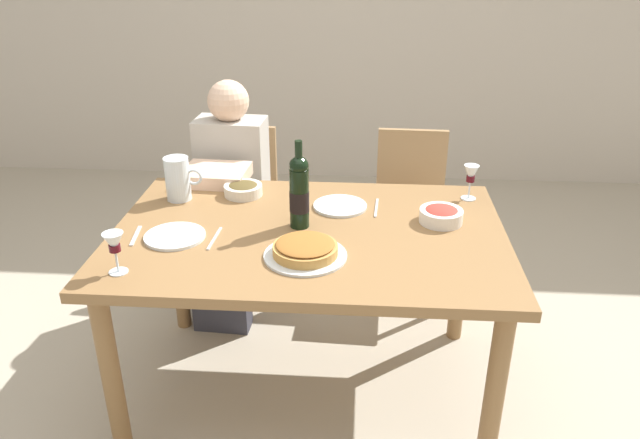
{
  "coord_description": "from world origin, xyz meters",
  "views": [
    {
      "loc": [
        0.19,
        -2.09,
        1.8
      ],
      "look_at": [
        0.04,
        0.04,
        0.79
      ],
      "focal_mm": 34.4,
      "sensor_mm": 36.0,
      "label": 1
    }
  ],
  "objects_px": {
    "dining_table": "(309,252)",
    "olive_bowl": "(243,189)",
    "chair_left": "(241,199)",
    "dinner_plate_right_setting": "(175,236)",
    "wine_bottle": "(299,192)",
    "wine_glass_right_diner": "(114,245)",
    "water_pitcher": "(178,181)",
    "chair_right": "(410,204)",
    "salad_bowl": "(441,215)",
    "diner_left": "(228,196)",
    "dinner_plate_left_setting": "(340,206)",
    "baked_tart": "(305,250)",
    "wine_glass_left_diner": "(471,176)"
  },
  "relations": [
    {
      "from": "chair_left",
      "to": "dining_table",
      "type": "bearing_deg",
      "value": 120.29
    },
    {
      "from": "wine_glass_right_diner",
      "to": "chair_left",
      "type": "xyz_separation_m",
      "value": [
        0.16,
        1.24,
        -0.37
      ]
    },
    {
      "from": "baked_tart",
      "to": "dinner_plate_right_setting",
      "type": "xyz_separation_m",
      "value": [
        -0.5,
        0.11,
        -0.02
      ]
    },
    {
      "from": "water_pitcher",
      "to": "chair_right",
      "type": "distance_m",
      "value": 1.25
    },
    {
      "from": "baked_tart",
      "to": "diner_left",
      "type": "distance_m",
      "value": 0.98
    },
    {
      "from": "olive_bowl",
      "to": "chair_left",
      "type": "height_order",
      "value": "chair_left"
    },
    {
      "from": "dining_table",
      "to": "baked_tart",
      "type": "distance_m",
      "value": 0.24
    },
    {
      "from": "dinner_plate_left_setting",
      "to": "wine_bottle",
      "type": "bearing_deg",
      "value": -128.32
    },
    {
      "from": "wine_bottle",
      "to": "chair_left",
      "type": "xyz_separation_m",
      "value": [
        -0.41,
        0.84,
        -0.41
      ]
    },
    {
      "from": "salad_bowl",
      "to": "diner_left",
      "type": "height_order",
      "value": "diner_left"
    },
    {
      "from": "water_pitcher",
      "to": "baked_tart",
      "type": "relative_size",
      "value": 0.63
    },
    {
      "from": "dining_table",
      "to": "olive_bowl",
      "type": "relative_size",
      "value": 9.09
    },
    {
      "from": "chair_right",
      "to": "salad_bowl",
      "type": "bearing_deg",
      "value": 96.62
    },
    {
      "from": "dinner_plate_right_setting",
      "to": "chair_right",
      "type": "relative_size",
      "value": 0.26
    },
    {
      "from": "salad_bowl",
      "to": "diner_left",
      "type": "relative_size",
      "value": 0.15
    },
    {
      "from": "dinner_plate_left_setting",
      "to": "baked_tart",
      "type": "bearing_deg",
      "value": -103.56
    },
    {
      "from": "dining_table",
      "to": "wine_bottle",
      "type": "bearing_deg",
      "value": 135.44
    },
    {
      "from": "baked_tart",
      "to": "salad_bowl",
      "type": "xyz_separation_m",
      "value": [
        0.5,
        0.32,
        0.0
      ]
    },
    {
      "from": "wine_glass_right_diner",
      "to": "dinner_plate_right_setting",
      "type": "height_order",
      "value": "wine_glass_right_diner"
    },
    {
      "from": "wine_glass_left_diner",
      "to": "diner_left",
      "type": "height_order",
      "value": "diner_left"
    },
    {
      "from": "diner_left",
      "to": "salad_bowl",
      "type": "bearing_deg",
      "value": 154.68
    },
    {
      "from": "wine_bottle",
      "to": "dinner_plate_left_setting",
      "type": "distance_m",
      "value": 0.28
    },
    {
      "from": "dining_table",
      "to": "olive_bowl",
      "type": "height_order",
      "value": "olive_bowl"
    },
    {
      "from": "olive_bowl",
      "to": "dinner_plate_right_setting",
      "type": "distance_m",
      "value": 0.46
    },
    {
      "from": "dinner_plate_right_setting",
      "to": "chair_left",
      "type": "height_order",
      "value": "chair_left"
    },
    {
      "from": "olive_bowl",
      "to": "dinner_plate_right_setting",
      "type": "bearing_deg",
      "value": -113.32
    },
    {
      "from": "dining_table",
      "to": "salad_bowl",
      "type": "distance_m",
      "value": 0.54
    },
    {
      "from": "diner_left",
      "to": "chair_right",
      "type": "distance_m",
      "value": 0.95
    },
    {
      "from": "baked_tart",
      "to": "salad_bowl",
      "type": "distance_m",
      "value": 0.6
    },
    {
      "from": "salad_bowl",
      "to": "wine_glass_right_diner",
      "type": "height_order",
      "value": "wine_glass_right_diner"
    },
    {
      "from": "water_pitcher",
      "to": "wine_glass_left_diner",
      "type": "height_order",
      "value": "water_pitcher"
    },
    {
      "from": "wine_glass_left_diner",
      "to": "dinner_plate_left_setting",
      "type": "relative_size",
      "value": 0.68
    },
    {
      "from": "baked_tart",
      "to": "diner_left",
      "type": "xyz_separation_m",
      "value": [
        -0.46,
        0.85,
        -0.17
      ]
    },
    {
      "from": "salad_bowl",
      "to": "chair_left",
      "type": "distance_m",
      "value": 1.26
    },
    {
      "from": "water_pitcher",
      "to": "dinner_plate_left_setting",
      "type": "height_order",
      "value": "water_pitcher"
    },
    {
      "from": "salad_bowl",
      "to": "dinner_plate_right_setting",
      "type": "xyz_separation_m",
      "value": [
        -1.0,
        -0.21,
        -0.03
      ]
    },
    {
      "from": "wine_glass_right_diner",
      "to": "diner_left",
      "type": "distance_m",
      "value": 1.04
    },
    {
      "from": "wine_bottle",
      "to": "wine_glass_right_diner",
      "type": "bearing_deg",
      "value": -145.25
    },
    {
      "from": "wine_bottle",
      "to": "dinner_plate_right_setting",
      "type": "height_order",
      "value": "wine_bottle"
    },
    {
      "from": "water_pitcher",
      "to": "olive_bowl",
      "type": "relative_size",
      "value": 1.12
    },
    {
      "from": "dining_table",
      "to": "wine_bottle",
      "type": "height_order",
      "value": "wine_bottle"
    },
    {
      "from": "salad_bowl",
      "to": "dinner_plate_right_setting",
      "type": "distance_m",
      "value": 1.03
    },
    {
      "from": "salad_bowl",
      "to": "wine_glass_right_diner",
      "type": "xyz_separation_m",
      "value": [
        -1.12,
        -0.47,
        0.07
      ]
    },
    {
      "from": "wine_glass_left_diner",
      "to": "baked_tart",
      "type": "bearing_deg",
      "value": -139.11
    },
    {
      "from": "salad_bowl",
      "to": "diner_left",
      "type": "xyz_separation_m",
      "value": [
        -0.97,
        0.53,
        -0.18
      ]
    },
    {
      "from": "wine_glass_right_diner",
      "to": "dinner_plate_left_setting",
      "type": "relative_size",
      "value": 0.66
    },
    {
      "from": "dining_table",
      "to": "wine_glass_left_diner",
      "type": "distance_m",
      "value": 0.77
    },
    {
      "from": "water_pitcher",
      "to": "wine_glass_right_diner",
      "type": "height_order",
      "value": "water_pitcher"
    },
    {
      "from": "dining_table",
      "to": "chair_left",
      "type": "height_order",
      "value": "chair_left"
    },
    {
      "from": "water_pitcher",
      "to": "olive_bowl",
      "type": "xyz_separation_m",
      "value": [
        0.26,
        0.06,
        -0.05
      ]
    }
  ]
}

